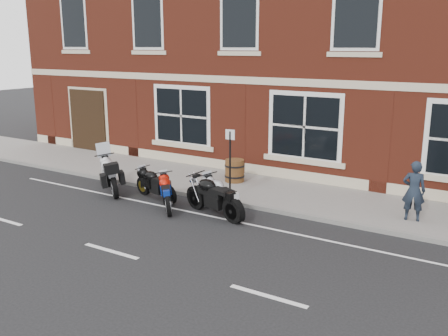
{
  "coord_description": "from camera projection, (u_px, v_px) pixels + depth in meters",
  "views": [
    {
      "loc": [
        7.76,
        -10.65,
        4.57
      ],
      "look_at": [
        0.19,
        1.6,
        1.02
      ],
      "focal_mm": 40.0,
      "sensor_mm": 36.0,
      "label": 1
    }
  ],
  "objects": [
    {
      "name": "pedestrian_left",
      "position": [
        414.0,
        191.0,
        12.88
      ],
      "size": [
        0.64,
        0.48,
        1.59
      ],
      "primitive_type": "imported",
      "rotation": [
        0.0,
        0.0,
        3.33
      ],
      "color": "#1A222F",
      "rests_on": "sidewalk"
    },
    {
      "name": "moto_sport_silver",
      "position": [
        222.0,
        195.0,
        13.77
      ],
      "size": [
        1.97,
        1.09,
        0.96
      ],
      "rotation": [
        0.0,
        0.0,
        1.1
      ],
      "color": "black",
      "rests_on": "ground"
    },
    {
      "name": "moto_sport_black",
      "position": [
        156.0,
        183.0,
        15.14
      ],
      "size": [
        1.87,
        0.61,
        0.86
      ],
      "rotation": [
        0.0,
        0.0,
        1.31
      ],
      "color": "black",
      "rests_on": "ground"
    },
    {
      "name": "moto_touring_silver",
      "position": [
        111.0,
        173.0,
        15.96
      ],
      "size": [
        1.86,
        1.5,
        1.48
      ],
      "rotation": [
        0.0,
        0.0,
        0.91
      ],
      "color": "black",
      "rests_on": "ground"
    },
    {
      "name": "barrel_planter",
      "position": [
        235.0,
        171.0,
        16.68
      ],
      "size": [
        0.67,
        0.67,
        0.75
      ],
      "color": "#441E12",
      "rests_on": "sidewalk"
    },
    {
      "name": "moto_sport_red",
      "position": [
        168.0,
        191.0,
        14.3
      ],
      "size": [
        1.36,
        1.53,
        0.87
      ],
      "rotation": [
        0.0,
        0.0,
        0.72
      ],
      "color": "black",
      "rests_on": "ground"
    },
    {
      "name": "kerb",
      "position": [
        216.0,
        199.0,
        15.01
      ],
      "size": [
        30.0,
        0.16,
        0.12
      ],
      "primitive_type": "cube",
      "color": "slate",
      "rests_on": "ground"
    },
    {
      "name": "pub_building",
      "position": [
        331.0,
        11.0,
        21.09
      ],
      "size": [
        24.0,
        12.0,
        12.0
      ],
      "primitive_type": "cube",
      "color": "maroon",
      "rests_on": "ground"
    },
    {
      "name": "sidewalk",
      "position": [
        242.0,
        187.0,
        16.32
      ],
      "size": [
        30.0,
        3.0,
        0.12
      ],
      "primitive_type": "cube",
      "color": "slate",
      "rests_on": "ground"
    },
    {
      "name": "moto_naked_black",
      "position": [
        213.0,
        195.0,
        13.67
      ],
      "size": [
        2.2,
        0.79,
        1.01
      ],
      "rotation": [
        0.0,
        0.0,
        1.27
      ],
      "color": "black",
      "rests_on": "ground"
    },
    {
      "name": "ground",
      "position": [
        188.0,
        214.0,
        13.86
      ],
      "size": [
        80.0,
        80.0,
        0.0
      ],
      "primitive_type": "plane",
      "color": "black",
      "rests_on": "ground"
    },
    {
      "name": "parking_sign",
      "position": [
        230.0,
        159.0,
        14.6
      ],
      "size": [
        0.3,
        0.06,
        2.09
      ],
      "rotation": [
        0.0,
        0.0,
        0.06
      ],
      "color": "black",
      "rests_on": "sidewalk"
    }
  ]
}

